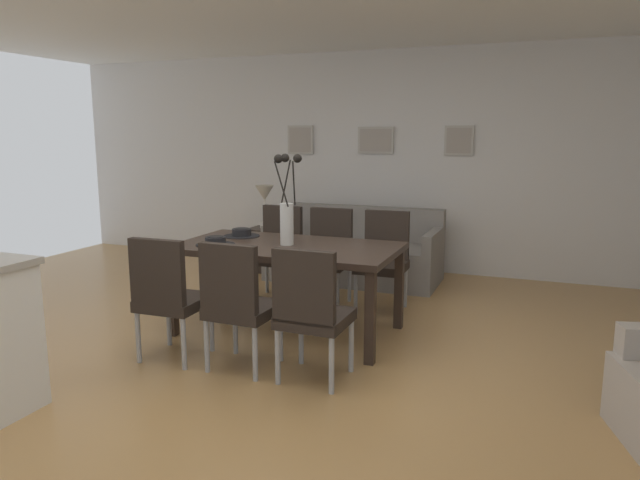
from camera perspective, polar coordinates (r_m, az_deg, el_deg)
The scene contains 20 objects.
ground_plane at distance 4.35m, azimuth -3.54°, elevation -11.75°, with size 9.00×9.00×0.00m, color tan.
back_wall_panel at distance 7.12m, azimuth 7.50°, elevation 7.59°, with size 9.00×0.10×2.60m, color silver.
dining_table at distance 4.79m, azimuth -3.23°, elevation -1.34°, with size 1.80×0.97×0.74m.
dining_chair_near_left at distance 4.34m, azimuth -14.64°, elevation -5.00°, with size 0.45×0.45×0.92m.
dining_chair_near_right at distance 5.84m, azimuth -4.15°, elevation -0.75°, with size 0.46×0.46×0.92m.
dining_chair_far_left at distance 4.06m, azimuth -8.03°, elevation -5.81°, with size 0.45×0.45×0.92m.
dining_chair_far_right at distance 5.64m, azimuth 0.74°, elevation -1.14°, with size 0.45×0.45×0.92m.
dining_chair_mid_left at distance 3.84m, azimuth -0.91°, elevation -6.69°, with size 0.45×0.45×0.92m.
dining_chair_mid_right at distance 5.48m, azimuth 6.24°, elevation -1.52°, with size 0.45×0.45×0.92m.
centerpiece_vase at distance 4.73m, azimuth -3.25°, elevation 2.91°, with size 0.21×0.23×0.73m.
placemat_near_left at distance 4.83m, azimuth -10.15°, elevation -0.44°, with size 0.32×0.32×0.01m, color black.
bowl_near_left at distance 4.83m, azimuth -10.17°, elevation -0.01°, with size 0.17×0.17×0.07m.
placemat_near_right at distance 5.21m, azimuth -7.65°, elevation 0.40°, with size 0.32×0.32×0.01m, color black.
bowl_near_right at distance 5.20m, azimuth -7.66°, elevation 0.81°, with size 0.17×0.17×0.07m.
sofa at distance 6.63m, azimuth 3.42°, elevation -1.45°, with size 1.90×0.84×0.80m.
side_table at distance 7.05m, azimuth -5.34°, elevation -0.92°, with size 0.36×0.36×0.52m, color black.
table_lamp at distance 6.96m, azimuth -5.43°, elevation 4.20°, with size 0.22×0.22×0.51m.
framed_picture_left at distance 7.43m, azimuth -1.93°, elevation 9.75°, with size 0.34×0.03×0.35m.
framed_picture_center at distance 7.10m, azimuth 5.45°, elevation 9.68°, with size 0.44×0.03×0.32m.
framed_picture_right at distance 6.90m, azimuth 13.41°, elevation 9.42°, with size 0.33×0.03×0.34m.
Camera 1 is at (1.71, -3.65, 1.64)m, focal length 32.79 mm.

